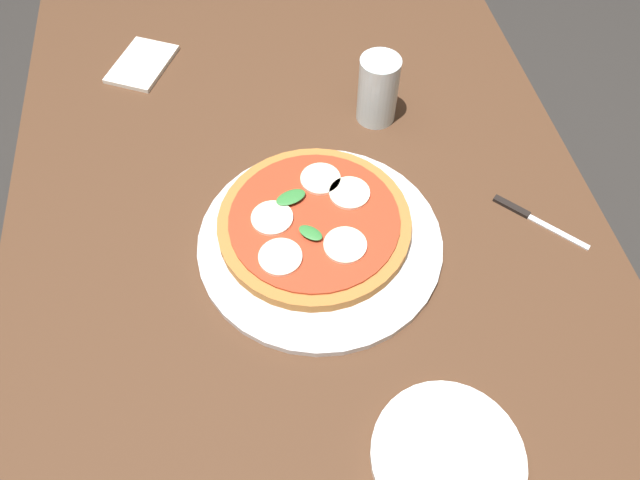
{
  "coord_description": "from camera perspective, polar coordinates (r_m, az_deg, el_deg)",
  "views": [
    {
      "loc": [
        -0.53,
        0.07,
        1.45
      ],
      "look_at": [
        -0.05,
        -0.01,
        0.75
      ],
      "focal_mm": 33.04,
      "sensor_mm": 36.0,
      "label": 1
    }
  ],
  "objects": [
    {
      "name": "dining_table",
      "position": [
        0.97,
        -1.37,
        -1.18
      ],
      "size": [
        1.44,
        0.9,
        0.74
      ],
      "color": "#4C301E",
      "rests_on": "ground_plane"
    },
    {
      "name": "glass_cup",
      "position": [
        1.0,
        5.64,
        14.28
      ],
      "size": [
        0.07,
        0.07,
        0.12
      ],
      "primitive_type": "cylinder",
      "color": "silver",
      "rests_on": "dining_table"
    },
    {
      "name": "napkin",
      "position": [
        1.18,
        -16.85,
        16.0
      ],
      "size": [
        0.16,
        0.14,
        0.01
      ],
      "primitive_type": "cube",
      "rotation": [
        0.0,
        0.0,
        -0.48
      ],
      "color": "white",
      "rests_on": "dining_table"
    },
    {
      "name": "ground_plane",
      "position": [
        1.55,
        -0.89,
        -14.32
      ],
      "size": [
        6.0,
        6.0,
        0.0
      ],
      "primitive_type": "plane",
      "color": "#2D2B28"
    },
    {
      "name": "knife",
      "position": [
        0.94,
        19.5,
        2.25
      ],
      "size": [
        0.12,
        0.11,
        0.01
      ],
      "color": "black",
      "rests_on": "dining_table"
    },
    {
      "name": "plate_white",
      "position": [
        0.74,
        12.25,
        -19.84
      ],
      "size": [
        0.18,
        0.18,
        0.01
      ],
      "primitive_type": "cylinder",
      "color": "white",
      "rests_on": "dining_table"
    },
    {
      "name": "serving_tray",
      "position": [
        0.86,
        0.0,
        -0.15
      ],
      "size": [
        0.35,
        0.35,
        0.01
      ],
      "primitive_type": "cylinder",
      "color": "silver",
      "rests_on": "dining_table"
    },
    {
      "name": "pizza",
      "position": [
        0.85,
        -0.56,
        1.69
      ],
      "size": [
        0.28,
        0.28,
        0.03
      ],
      "color": "#B27033",
      "rests_on": "serving_tray"
    }
  ]
}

